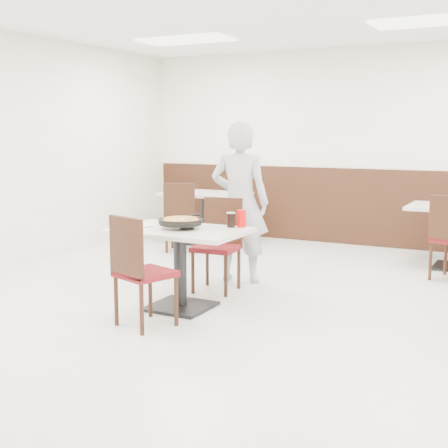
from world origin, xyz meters
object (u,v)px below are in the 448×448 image
at_px(pizza_pan, 180,224).
at_px(bg_chair_left_far, 223,206).
at_px(pizza, 181,222).
at_px(bg_chair_left_near, 182,217).
at_px(main_table, 180,269).
at_px(diner_person, 240,202).
at_px(bg_table_left, 205,218).
at_px(chair_near, 146,271).
at_px(side_plate, 142,225).
at_px(red_cup, 241,218).
at_px(cola_glass, 231,220).
at_px(chair_far, 216,246).

bearing_deg(pizza_pan, bg_chair_left_far, 111.76).
bearing_deg(bg_chair_left_far, pizza, 108.55).
relative_size(pizza, bg_chair_left_near, 0.33).
relative_size(main_table, diner_person, 0.69).
bearing_deg(pizza, bg_table_left, 115.24).
relative_size(main_table, pizza_pan, 3.06).
bearing_deg(pizza_pan, chair_near, -88.24).
bearing_deg(bg_table_left, diner_person, -51.61).
bearing_deg(pizza, side_plate, -170.55).
bearing_deg(red_cup, cola_glass, -145.93).
bearing_deg(bg_chair_left_near, pizza_pan, -78.82).
distance_m(red_cup, bg_chair_left_far, 3.88).
height_order(chair_near, bg_table_left, chair_near).
xyz_separation_m(bg_table_left, bg_chair_left_far, (-0.05, 0.66, 0.10)).
distance_m(chair_near, side_plate, 0.73).
xyz_separation_m(main_table, pizza, (-0.00, 0.02, 0.44)).
bearing_deg(chair_far, pizza_pan, 84.76).
bearing_deg(red_cup, chair_near, -115.39).
relative_size(main_table, bg_table_left, 1.00).
relative_size(chair_near, diner_person, 0.55).
xyz_separation_m(chair_near, pizza_pan, (-0.02, 0.60, 0.32)).
distance_m(chair_far, side_plate, 0.89).
xyz_separation_m(diner_person, bg_chair_left_far, (-1.50, 2.49, -0.40)).
bearing_deg(pizza, red_cup, 35.64).
xyz_separation_m(pizza, bg_chair_left_far, (-1.47, 3.67, -0.34)).
bearing_deg(side_plate, bg_chair_left_far, 106.15).
relative_size(side_plate, bg_chair_left_near, 0.21).
bearing_deg(bg_chair_left_near, chair_far, -69.53).
xyz_separation_m(red_cup, bg_chair_left_near, (-1.88, 2.04, -0.35)).
height_order(chair_near, diner_person, diner_person).
distance_m(pizza, bg_chair_left_far, 3.97).
xyz_separation_m(chair_near, red_cup, (0.44, 0.93, 0.35)).
xyz_separation_m(pizza_pan, diner_person, (0.03, 1.19, 0.08)).
distance_m(pizza, diner_person, 1.19).
relative_size(pizza, side_plate, 1.55).
bearing_deg(chair_near, main_table, 110.19).
distance_m(main_table, bg_chair_left_near, 2.78).
height_order(red_cup, bg_table_left, red_cup).
bearing_deg(main_table, bg_chair_left_near, 120.77).
relative_size(chair_far, cola_glass, 7.31).
height_order(chair_far, pizza_pan, chair_far).
relative_size(pizza_pan, red_cup, 2.45).
bearing_deg(bg_chair_left_far, diner_person, 117.78).
distance_m(diner_person, bg_chair_left_far, 2.93).
bearing_deg(bg_chair_left_near, side_plate, -86.67).
xyz_separation_m(red_cup, diner_person, (-0.43, 0.85, 0.04)).
bearing_deg(side_plate, main_table, 6.31).
distance_m(pizza_pan, bg_chair_left_far, 3.97).
height_order(side_plate, red_cup, red_cup).
bearing_deg(chair_far, bg_table_left, -63.46).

